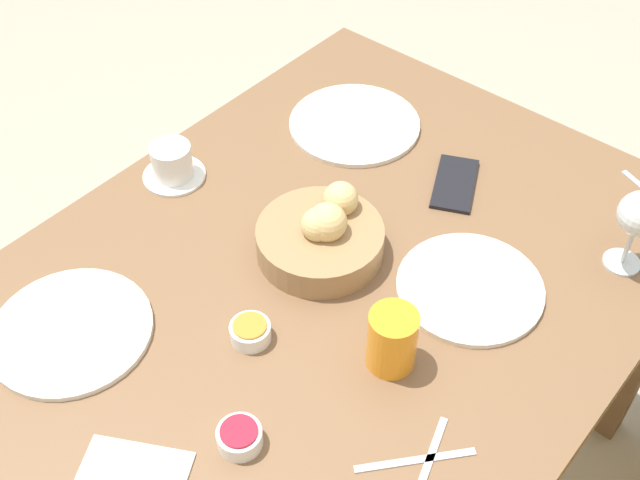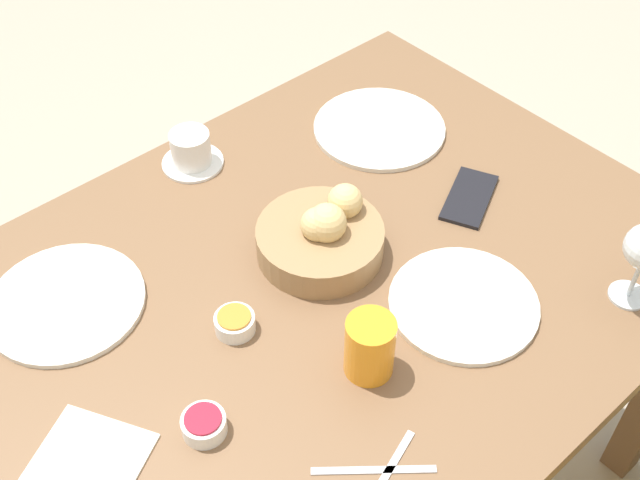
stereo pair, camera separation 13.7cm
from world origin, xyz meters
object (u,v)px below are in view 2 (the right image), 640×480
Objects in this scene: plate_far_center at (464,304)px; napkin at (86,465)px; juice_glass at (370,347)px; plate_near_right at (66,302)px; jam_bowl_berry at (204,424)px; plate_near_left at (379,128)px; cell_phone at (469,197)px; coffee_cup at (191,151)px; knife_silver at (383,480)px; fork_silver at (374,470)px; jam_bowl_honey at (235,323)px; bread_basket at (322,236)px.

napkin is (0.61, -0.16, -0.00)m from plate_far_center.
juice_glass reaches higher than napkin.
plate_near_right is 0.34m from jam_bowl_berry.
plate_near_left is 0.26m from cell_phone.
napkin is at bearing 41.61° from coffee_cup.
coffee_cup reaches higher than knife_silver.
plate_near_right is 1.85× the size of fork_silver.
fork_silver is (0.31, 0.11, -0.00)m from plate_far_center.
jam_bowl_honey is at bearing -61.06° from juice_glass.
plate_far_center is at bearing 145.84° from jam_bowl_honey.
plate_near_left is at bearing 178.96° from plate_near_right.
plate_far_center is 0.26m from cell_phone.
plate_near_left is 0.87m from napkin.
cell_phone is (-0.29, 0.08, -0.03)m from bread_basket.
plate_near_left is 0.70m from plate_near_right.
napkin is at bearing 9.92° from jam_bowl_honey.
plate_near_left is (-0.31, -0.17, -0.03)m from bread_basket.
juice_glass is 0.62× the size of knife_silver.
fork_silver is (0.22, 0.36, -0.04)m from bread_basket.
fork_silver is (0.19, 0.70, -0.03)m from coffee_cup.
juice_glass is 0.51× the size of napkin.
fork_silver is 0.58m from cell_phone.
fork_silver is (-0.14, 0.21, -0.01)m from jam_bowl_berry.
knife_silver is at bearing 135.25° from napkin.
plate_far_center is 1.19× the size of napkin.
cell_phone is at bearing 127.59° from coffee_cup.
coffee_cup is at bearing -105.26° from fork_silver.
bread_basket is 1.57× the size of fork_silver.
knife_silver is at bearing 59.26° from bread_basket.
coffee_cup is 0.58× the size of napkin.
plate_near_right reaches higher than knife_silver.
plate_far_center is 0.46m from jam_bowl_berry.
plate_far_center is 1.76× the size of fork_silver.
coffee_cup is at bearing -138.39° from napkin.
juice_glass is 0.76× the size of fork_silver.
jam_bowl_berry is 0.18m from jam_bowl_honey.
bread_basket is 0.39m from jam_bowl_berry.
juice_glass reaches higher than plate_near_right.
coffee_cup reaches higher than jam_bowl_berry.
jam_bowl_honey is (0.18, 0.38, -0.02)m from coffee_cup.
jam_bowl_honey is at bearing 128.18° from plate_near_right.
bread_basket reaches higher than napkin.
plate_far_center reaches higher than cell_phone.
juice_glass is (0.20, -0.02, 0.05)m from plate_far_center.
plate_far_center is (-0.09, 0.24, -0.03)m from bread_basket.
plate_far_center is at bearing 175.61° from juice_glass.
bread_basket is 3.37× the size of jam_bowl_berry.
napkin is at bearing -22.49° from jam_bowl_berry.
bread_basket is at bearing -170.50° from jam_bowl_honey.
napkin is (0.29, -0.29, 0.00)m from knife_silver.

